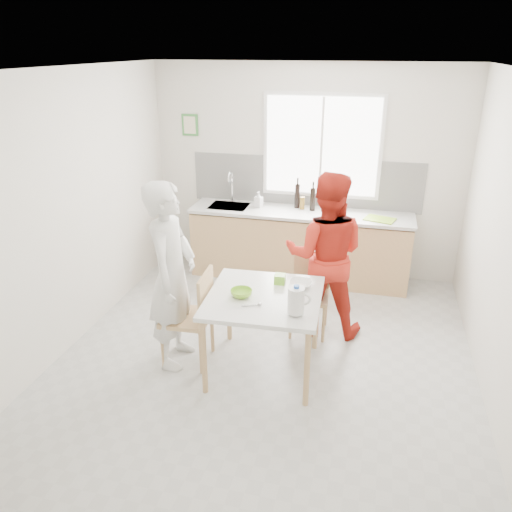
# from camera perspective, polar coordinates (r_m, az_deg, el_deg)

# --- Properties ---
(ground) EXTENTS (4.50, 4.50, 0.00)m
(ground) POSITION_cam_1_polar(r_m,az_deg,el_deg) (5.07, 1.10, -11.54)
(ground) COLOR #B7B7B2
(ground) RESTS_ON ground
(room_shell) EXTENTS (4.50, 4.50, 4.50)m
(room_shell) POSITION_cam_1_polar(r_m,az_deg,el_deg) (4.36, 1.26, 6.58)
(room_shell) COLOR silver
(room_shell) RESTS_ON ground
(window) EXTENTS (1.50, 0.06, 1.30)m
(window) POSITION_cam_1_polar(r_m,az_deg,el_deg) (6.45, 7.53, 12.32)
(window) COLOR white
(window) RESTS_ON room_shell
(backsplash) EXTENTS (3.00, 0.02, 0.65)m
(backsplash) POSITION_cam_1_polar(r_m,az_deg,el_deg) (6.59, 5.59, 8.40)
(backsplash) COLOR white
(backsplash) RESTS_ON room_shell
(picture_frame) EXTENTS (0.22, 0.03, 0.28)m
(picture_frame) POSITION_cam_1_polar(r_m,az_deg,el_deg) (6.84, -7.56, 14.62)
(picture_frame) COLOR #3D873D
(picture_frame) RESTS_ON room_shell
(kitchen_counter) EXTENTS (2.84, 0.64, 1.37)m
(kitchen_counter) POSITION_cam_1_polar(r_m,az_deg,el_deg) (6.57, 4.90, 0.97)
(kitchen_counter) COLOR tan
(kitchen_counter) RESTS_ON ground
(dining_table) EXTENTS (1.07, 1.07, 0.79)m
(dining_table) POSITION_cam_1_polar(r_m,az_deg,el_deg) (4.56, 0.93, -5.46)
(dining_table) COLOR white
(dining_table) RESTS_ON ground
(chair_left) EXTENTS (0.46, 0.46, 0.95)m
(chair_left) POSITION_cam_1_polar(r_m,az_deg,el_deg) (4.79, -7.12, -6.55)
(chair_left) COLOR tan
(chair_left) RESTS_ON ground
(chair_far) EXTENTS (0.42, 0.42, 0.87)m
(chair_far) POSITION_cam_1_polar(r_m,az_deg,el_deg) (5.34, 6.21, -3.79)
(chair_far) COLOR tan
(chair_far) RESTS_ON ground
(person_white) EXTENTS (0.46, 0.68, 1.81)m
(person_white) POSITION_cam_1_polar(r_m,az_deg,el_deg) (4.68, -9.58, -2.27)
(person_white) COLOR silver
(person_white) RESTS_ON ground
(person_red) EXTENTS (0.88, 0.70, 1.75)m
(person_red) POSITION_cam_1_polar(r_m,az_deg,el_deg) (5.18, 7.91, 0.08)
(person_red) COLOR red
(person_red) RESTS_ON ground
(bowl_green) EXTENTS (0.21, 0.21, 0.06)m
(bowl_green) POSITION_cam_1_polar(r_m,az_deg,el_deg) (4.50, -1.69, -4.26)
(bowl_green) COLOR #8BCF2F
(bowl_green) RESTS_ON dining_table
(bowl_white) EXTENTS (0.22, 0.22, 0.05)m
(bowl_white) POSITION_cam_1_polar(r_m,az_deg,el_deg) (4.69, 5.11, -3.20)
(bowl_white) COLOR white
(bowl_white) RESTS_ON dining_table
(milk_jug) EXTENTS (0.20, 0.14, 0.25)m
(milk_jug) POSITION_cam_1_polar(r_m,az_deg,el_deg) (4.17, 4.66, -5.04)
(milk_jug) COLOR white
(milk_jug) RESTS_ON dining_table
(green_box) EXTENTS (0.10, 0.10, 0.09)m
(green_box) POSITION_cam_1_polar(r_m,az_deg,el_deg) (4.73, 2.75, -2.64)
(green_box) COLOR #77C32D
(green_box) RESTS_ON dining_table
(spoon) EXTENTS (0.15, 0.07, 0.01)m
(spoon) POSITION_cam_1_polar(r_m,az_deg,el_deg) (4.34, -0.63, -5.66)
(spoon) COLOR #A5A5AA
(spoon) RESTS_ON dining_table
(cutting_board) EXTENTS (0.41, 0.34, 0.01)m
(cutting_board) POSITION_cam_1_polar(r_m,az_deg,el_deg) (6.24, 13.97, 4.11)
(cutting_board) COLOR #8CBD2B
(cutting_board) RESTS_ON kitchen_counter
(wine_bottle_a) EXTENTS (0.07, 0.07, 0.32)m
(wine_bottle_a) POSITION_cam_1_polar(r_m,az_deg,el_deg) (6.50, 4.74, 6.88)
(wine_bottle_a) COLOR black
(wine_bottle_a) RESTS_ON kitchen_counter
(wine_bottle_b) EXTENTS (0.07, 0.07, 0.30)m
(wine_bottle_b) POSITION_cam_1_polar(r_m,az_deg,el_deg) (6.40, 6.49, 6.48)
(wine_bottle_b) COLOR black
(wine_bottle_b) RESTS_ON kitchen_counter
(jar_amber) EXTENTS (0.06, 0.06, 0.16)m
(jar_amber) POSITION_cam_1_polar(r_m,az_deg,el_deg) (6.47, 5.31, 6.05)
(jar_amber) COLOR olive
(jar_amber) RESTS_ON kitchen_counter
(soap_bottle) EXTENTS (0.11, 0.11, 0.20)m
(soap_bottle) POSITION_cam_1_polar(r_m,az_deg,el_deg) (6.52, 0.30, 6.49)
(soap_bottle) COLOR #999999
(soap_bottle) RESTS_ON kitchen_counter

